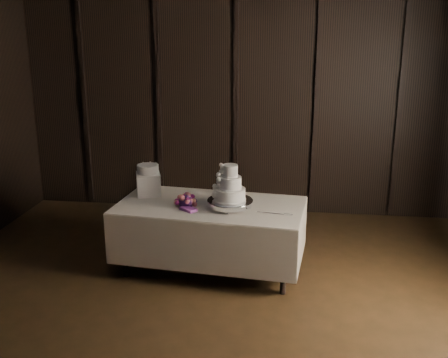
% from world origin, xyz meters
% --- Properties ---
extents(room, '(6.08, 7.08, 3.08)m').
position_xyz_m(room, '(0.00, 0.00, 1.50)').
color(room, black).
rests_on(room, ground).
extents(display_table, '(2.08, 1.23, 0.76)m').
position_xyz_m(display_table, '(-0.05, 1.49, 0.42)').
color(display_table, '#EFE2CE').
rests_on(display_table, ground).
extents(cake_stand, '(0.57, 0.57, 0.09)m').
position_xyz_m(cake_stand, '(0.17, 1.40, 0.81)').
color(cake_stand, silver).
rests_on(cake_stand, display_table).
extents(wedding_cake, '(0.36, 0.32, 0.38)m').
position_xyz_m(wedding_cake, '(0.14, 1.38, 1.00)').
color(wedding_cake, white).
rests_on(wedding_cake, cake_stand).
extents(bouquet, '(0.46, 0.48, 0.18)m').
position_xyz_m(bouquet, '(-0.30, 1.39, 0.82)').
color(bouquet, '#B8525A').
rests_on(bouquet, display_table).
extents(box_pedestal, '(0.33, 0.33, 0.25)m').
position_xyz_m(box_pedestal, '(-0.80, 1.74, 0.89)').
color(box_pedestal, white).
rests_on(box_pedestal, display_table).
extents(small_cake, '(0.29, 0.29, 0.10)m').
position_xyz_m(small_cake, '(-0.80, 1.74, 1.06)').
color(small_cake, white).
rests_on(small_cake, box_pedestal).
extents(cake_knife, '(0.37, 0.08, 0.01)m').
position_xyz_m(cake_knife, '(0.60, 1.29, 0.77)').
color(cake_knife, silver).
rests_on(cake_knife, display_table).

